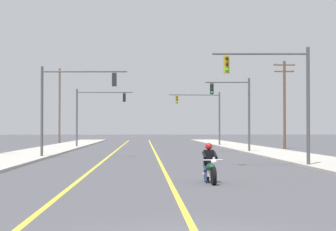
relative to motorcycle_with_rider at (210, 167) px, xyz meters
The scene contains 12 objects.
lane_stripe_center 33.36m from the motorcycle_with_rider, 92.46° to the left, with size 0.16×100.00×0.01m, color yellow.
lane_stripe_left 33.69m from the motorcycle_with_rider, 98.34° to the left, with size 0.16×100.00×0.01m, color yellow.
sidewalk_kerb_right 29.43m from the motorcycle_with_rider, 74.30° to the left, with size 4.40×110.00×0.14m, color #ADA89E.
sidewalk_kerb_left 30.38m from the motorcycle_with_rider, 111.16° to the left, with size 4.40×110.00×0.14m, color #ADA89E.
motorcycle_with_rider is the anchor object (origin of this frame).
traffic_signal_near_right 10.74m from the motorcycle_with_rider, 62.77° to the left, with size 5.02×0.37×6.20m.
traffic_signal_near_left 21.05m from the motorcycle_with_rider, 111.36° to the left, with size 5.84×0.47×6.20m.
traffic_signal_mid_right 28.98m from the motorcycle_with_rider, 79.29° to the left, with size 3.73×0.39×6.20m.
traffic_signal_mid_left 43.58m from the motorcycle_with_rider, 100.19° to the left, with size 5.98×0.37×6.20m.
traffic_signal_far_right 47.73m from the motorcycle_with_rider, 84.47° to the left, with size 5.87×0.68×6.20m.
utility_pole_right_far 40.34m from the motorcycle_with_rider, 73.06° to the left, with size 2.17×0.26×8.77m.
utility_pole_left_far 63.23m from the motorcycle_with_rider, 102.66° to the left, with size 1.80×0.26×10.22m.
Camera 1 is at (-0.92, -10.55, 1.97)m, focal length 65.49 mm.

